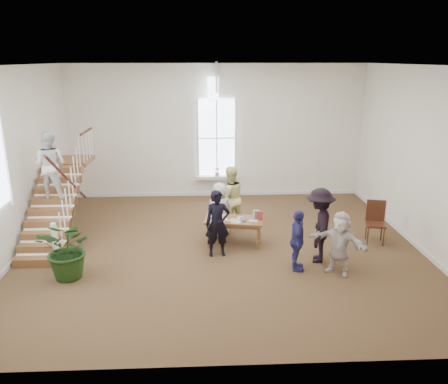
{
  "coord_description": "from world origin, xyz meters",
  "views": [
    {
      "loc": [
        -0.43,
        -10.28,
        4.65
      ],
      "look_at": [
        0.06,
        0.4,
        1.37
      ],
      "focal_mm": 35.0,
      "sensor_mm": 36.0,
      "label": 1
    }
  ],
  "objects_px": {
    "elderly_woman": "(220,210)",
    "side_chair": "(376,219)",
    "police_officer": "(217,224)",
    "person_yellow": "(230,198)",
    "woman_cluster_b": "(319,225)",
    "library_table": "(233,222)",
    "woman_cluster_c": "(339,243)",
    "floor_plant": "(69,249)",
    "woman_cluster_a": "(297,241)"
  },
  "relations": [
    {
      "from": "side_chair",
      "to": "woman_cluster_c",
      "type": "bearing_deg",
      "value": -117.44
    },
    {
      "from": "elderly_woman",
      "to": "police_officer",
      "type": "bearing_deg",
      "value": 74.98
    },
    {
      "from": "elderly_woman",
      "to": "woman_cluster_b",
      "type": "xyz_separation_m",
      "value": [
        2.27,
        -1.66,
        0.16
      ]
    },
    {
      "from": "library_table",
      "to": "elderly_woman",
      "type": "xyz_separation_m",
      "value": [
        -0.32,
        0.6,
        0.13
      ]
    },
    {
      "from": "side_chair",
      "to": "woman_cluster_a",
      "type": "bearing_deg",
      "value": -134.13
    },
    {
      "from": "library_table",
      "to": "woman_cluster_a",
      "type": "bearing_deg",
      "value": -38.28
    },
    {
      "from": "woman_cluster_c",
      "to": "floor_plant",
      "type": "xyz_separation_m",
      "value": [
        -5.94,
        0.06,
        -0.05
      ]
    },
    {
      "from": "library_table",
      "to": "elderly_woman",
      "type": "relative_size",
      "value": 1.06
    },
    {
      "from": "woman_cluster_a",
      "to": "police_officer",
      "type": "bearing_deg",
      "value": 71.69
    },
    {
      "from": "woman_cluster_b",
      "to": "floor_plant",
      "type": "height_order",
      "value": "woman_cluster_b"
    },
    {
      "from": "side_chair",
      "to": "library_table",
      "type": "bearing_deg",
      "value": -166.51
    },
    {
      "from": "person_yellow",
      "to": "woman_cluster_b",
      "type": "bearing_deg",
      "value": 114.37
    },
    {
      "from": "woman_cluster_b",
      "to": "library_table",
      "type": "bearing_deg",
      "value": -102.53
    },
    {
      "from": "elderly_woman",
      "to": "woman_cluster_b",
      "type": "relative_size",
      "value": 0.83
    },
    {
      "from": "library_table",
      "to": "police_officer",
      "type": "height_order",
      "value": "police_officer"
    },
    {
      "from": "elderly_woman",
      "to": "side_chair",
      "type": "height_order",
      "value": "elderly_woman"
    },
    {
      "from": "library_table",
      "to": "floor_plant",
      "type": "relative_size",
      "value": 1.16
    },
    {
      "from": "woman_cluster_b",
      "to": "side_chair",
      "type": "height_order",
      "value": "woman_cluster_b"
    },
    {
      "from": "woman_cluster_c",
      "to": "side_chair",
      "type": "distance_m",
      "value": 2.27
    },
    {
      "from": "person_yellow",
      "to": "woman_cluster_b",
      "type": "height_order",
      "value": "person_yellow"
    },
    {
      "from": "police_officer",
      "to": "woman_cluster_b",
      "type": "bearing_deg",
      "value": -16.07
    },
    {
      "from": "woman_cluster_c",
      "to": "floor_plant",
      "type": "height_order",
      "value": "woman_cluster_c"
    },
    {
      "from": "elderly_woman",
      "to": "side_chair",
      "type": "relative_size",
      "value": 1.34
    },
    {
      "from": "floor_plant",
      "to": "library_table",
      "type": "bearing_deg",
      "value": 24.09
    },
    {
      "from": "person_yellow",
      "to": "side_chair",
      "type": "height_order",
      "value": "person_yellow"
    },
    {
      "from": "person_yellow",
      "to": "woman_cluster_a",
      "type": "height_order",
      "value": "person_yellow"
    },
    {
      "from": "woman_cluster_a",
      "to": "woman_cluster_b",
      "type": "bearing_deg",
      "value": -45.5
    },
    {
      "from": "library_table",
      "to": "person_yellow",
      "type": "xyz_separation_m",
      "value": [
        -0.02,
        1.1,
        0.3
      ]
    },
    {
      "from": "library_table",
      "to": "woman_cluster_a",
      "type": "distance_m",
      "value": 2.03
    },
    {
      "from": "library_table",
      "to": "person_yellow",
      "type": "distance_m",
      "value": 1.14
    },
    {
      "from": "person_yellow",
      "to": "side_chair",
      "type": "relative_size",
      "value": 1.63
    },
    {
      "from": "elderly_woman",
      "to": "side_chair",
      "type": "xyz_separation_m",
      "value": [
        4.06,
        -0.6,
        -0.11
      ]
    },
    {
      "from": "woman_cluster_c",
      "to": "person_yellow",
      "type": "bearing_deg",
      "value": 167.69
    },
    {
      "from": "woman_cluster_a",
      "to": "floor_plant",
      "type": "bearing_deg",
      "value": 99.19
    },
    {
      "from": "woman_cluster_a",
      "to": "side_chair",
      "type": "xyz_separation_m",
      "value": [
        2.38,
        1.51,
        -0.09
      ]
    },
    {
      "from": "woman_cluster_b",
      "to": "police_officer",
      "type": "bearing_deg",
      "value": -83.82
    },
    {
      "from": "side_chair",
      "to": "person_yellow",
      "type": "bearing_deg",
      "value": 177.17
    },
    {
      "from": "elderly_woman",
      "to": "woman_cluster_a",
      "type": "distance_m",
      "value": 2.7
    },
    {
      "from": "woman_cluster_a",
      "to": "side_chair",
      "type": "relative_size",
      "value": 1.29
    },
    {
      "from": "side_chair",
      "to": "elderly_woman",
      "type": "bearing_deg",
      "value": -174.93
    },
    {
      "from": "police_officer",
      "to": "woman_cluster_b",
      "type": "xyz_separation_m",
      "value": [
        2.37,
        -0.41,
        0.07
      ]
    },
    {
      "from": "woman_cluster_a",
      "to": "elderly_woman",
      "type": "bearing_deg",
      "value": 46.02
    },
    {
      "from": "police_officer",
      "to": "woman_cluster_c",
      "type": "distance_m",
      "value": 2.88
    },
    {
      "from": "woman_cluster_c",
      "to": "floor_plant",
      "type": "relative_size",
      "value": 1.07
    },
    {
      "from": "woman_cluster_b",
      "to": "person_yellow",
      "type": "bearing_deg",
      "value": -121.56
    },
    {
      "from": "elderly_woman",
      "to": "woman_cluster_b",
      "type": "height_order",
      "value": "woman_cluster_b"
    },
    {
      "from": "person_yellow",
      "to": "floor_plant",
      "type": "height_order",
      "value": "person_yellow"
    },
    {
      "from": "police_officer",
      "to": "person_yellow",
      "type": "bearing_deg",
      "value": 70.93
    },
    {
      "from": "elderly_woman",
      "to": "woman_cluster_a",
      "type": "height_order",
      "value": "elderly_woman"
    },
    {
      "from": "library_table",
      "to": "person_yellow",
      "type": "relative_size",
      "value": 0.87
    }
  ]
}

